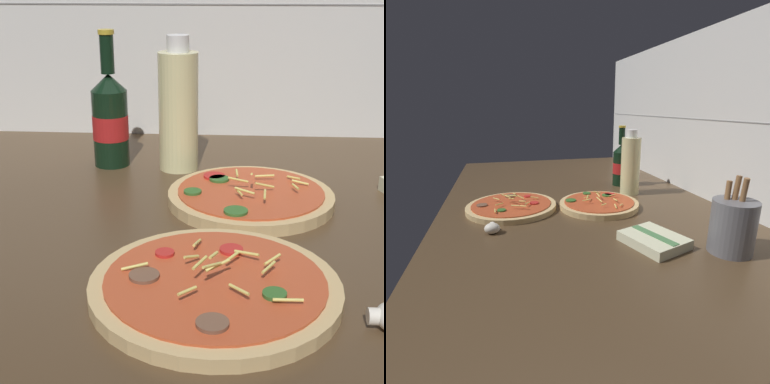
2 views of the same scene
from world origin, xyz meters
TOP-DOWN VIEW (x-y plane):
  - counter_slab at (0.00, 0.00)cm, footprint 160.00×90.00cm
  - tile_backsplash at (0.00, 45.50)cm, footprint 160.00×1.13cm
  - pizza_near at (7.92, -22.52)cm, footprint 28.45×28.45cm
  - pizza_far at (12.61, 5.42)cm, footprint 25.85×25.85cm
  - beer_bottle at (-12.62, 23.00)cm, footprint 6.58×6.58cm
  - oil_bottle at (-0.02, 21.63)cm, footprint 7.07×7.07cm
  - mushroom_left at (25.95, -28.18)cm, footprint 4.19×3.99cm
  - utensil_crock at (49.87, 24.51)cm, footprint 9.70×9.70cm
  - dish_towel at (42.43, 9.47)cm, footprint 16.90×15.26cm

SIDE VIEW (x-z plane):
  - counter_slab at x=0.00cm, z-range 0.00..2.50cm
  - pizza_near at x=7.92cm, z-range 0.95..5.97cm
  - pizza_far at x=12.61cm, z-range 0.75..6.32cm
  - dish_towel at x=42.43cm, z-range 2.43..4.99cm
  - mushroom_left at x=25.95cm, z-range 2.50..5.29cm
  - utensil_crock at x=49.87cm, z-range 0.02..17.58cm
  - beer_bottle at x=-12.62cm, z-range -0.92..23.61cm
  - oil_bottle at x=-0.02cm, z-range 1.54..25.38cm
  - tile_backsplash at x=0.00cm, z-range 0.00..60.00cm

